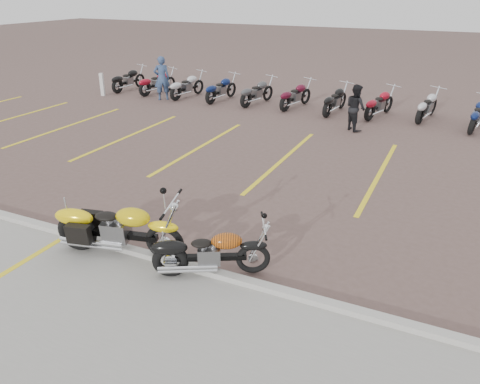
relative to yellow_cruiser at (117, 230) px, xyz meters
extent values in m
plane|color=brown|center=(0.93, 2.11, -0.50)|extent=(100.00, 100.00, 0.00)
cube|color=#9E9B93|center=(0.93, -2.39, -0.50)|extent=(60.00, 5.00, 0.01)
cube|color=#ADAAA3|center=(0.93, 0.11, -0.44)|extent=(60.00, 0.18, 0.12)
torus|color=black|center=(0.90, 0.20, -0.15)|extent=(0.73, 0.28, 0.72)
torus|color=black|center=(-0.77, -0.17, -0.15)|extent=(0.79, 0.35, 0.76)
cube|color=black|center=(0.07, 0.01, -0.08)|extent=(1.44, 0.44, 0.11)
cube|color=slate|center=(0.01, 0.00, -0.02)|extent=(0.53, 0.43, 0.38)
ellipsoid|color=gold|center=(0.37, 0.08, 0.32)|extent=(0.70, 0.49, 0.33)
ellipsoid|color=black|center=(-0.13, -0.03, 0.27)|extent=(0.48, 0.38, 0.13)
torus|color=black|center=(2.49, 0.48, -0.21)|extent=(0.56, 0.37, 0.59)
torus|color=black|center=(1.25, -0.18, -0.21)|extent=(0.62, 0.43, 0.62)
cube|color=black|center=(1.87, 0.15, -0.16)|extent=(1.09, 0.65, 0.09)
cube|color=slate|center=(1.83, 0.13, -0.11)|extent=(0.46, 0.42, 0.31)
ellipsoid|color=black|center=(2.09, 0.27, 0.16)|extent=(0.60, 0.50, 0.27)
ellipsoid|color=black|center=(1.73, 0.07, 0.13)|extent=(0.42, 0.37, 0.11)
imported|color=navy|center=(-6.49, 11.09, 0.42)|extent=(0.80, 0.77, 1.84)
imported|color=black|center=(2.07, 9.97, 0.28)|extent=(0.96, 0.95, 1.56)
cube|color=silver|center=(-9.38, 10.60, 0.00)|extent=(0.19, 0.19, 1.00)
camera|label=1|loc=(5.21, -5.78, 4.05)|focal=35.00mm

